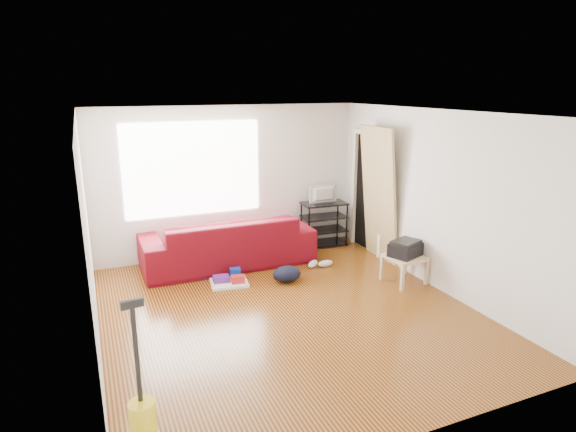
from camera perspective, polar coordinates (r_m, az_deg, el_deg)
name	(u,v)px	position (r m, az deg, el deg)	size (l,w,h in m)	color
room	(288,214)	(6.00, 0.03, 0.24)	(4.51, 5.01, 2.51)	#461606
sofa	(228,264)	(7.91, -7.08, -5.65)	(2.70, 1.06, 0.79)	#56080E
tv_stand	(324,223)	(8.68, 4.27, -0.88)	(0.81, 0.50, 0.79)	black
tv	(324,194)	(8.54, 4.34, 2.59)	(0.53, 0.07, 0.31)	black
side_table	(405,260)	(7.24, 13.66, -5.08)	(0.54, 0.54, 0.41)	#E5C284
printer	(405,248)	(7.18, 13.75, -3.75)	(0.54, 0.48, 0.23)	black
bucket	(203,277)	(7.46, -10.06, -7.09)	(0.29, 0.29, 0.29)	#071BB0
toilet_paper	(203,265)	(7.37, -9.99, -5.73)	(0.11, 0.11, 0.10)	white
cleaning_tray	(230,280)	(7.13, -6.90, -7.55)	(0.58, 0.49, 0.19)	white
backpack	(287,281)	(7.19, -0.15, -7.73)	(0.42, 0.34, 0.23)	black
sneakers	(319,264)	(7.73, 3.71, -5.66)	(0.46, 0.25, 0.11)	silver
door_panel	(376,258)	(8.23, 10.35, -4.95)	(0.04, 0.88, 2.20)	#A08A58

